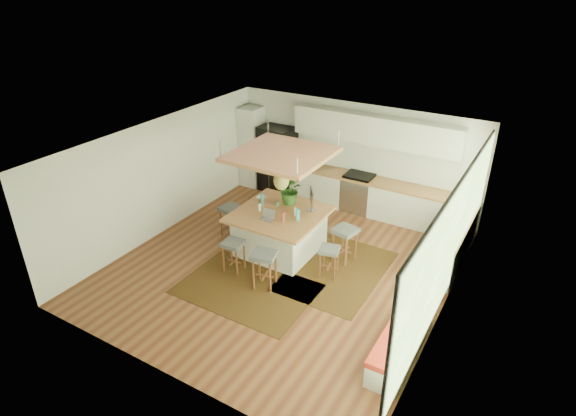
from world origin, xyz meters
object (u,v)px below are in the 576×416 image
Objects in this scene: fridge at (277,159)px; stool_left_side at (231,221)px; stool_right_front at (329,261)px; island_plant at (291,193)px; stool_near_left at (234,255)px; microwave at (305,158)px; island at (280,231)px; stool_near_right at (265,271)px; stool_right_back at (344,246)px; monitor at (312,200)px; laptop at (267,215)px.

fridge reaches higher than stool_left_side.
stool_left_side is (0.39, -2.71, -0.57)m from fridge.
island_plant is (-1.40, 0.85, 0.83)m from stool_right_front.
stool_left_side reaches higher than stool_near_left.
fridge reaches higher than stool_near_left.
microwave is 0.93× the size of island_plant.
island is at bearing 0.72° from stool_left_side.
island_plant reaches higher than stool_near_right.
fridge is at bearing 142.93° from stool_right_back.
microwave reaches higher than stool_near_right.
fridge is 2.41× the size of stool_near_right.
island_plant is at bearing 104.50° from stool_near_right.
stool_right_front is 1.22× the size of monitor.
stool_right_back is 1.78m from laptop.
stool_right_front is at bearing -92.15° from stool_right_back.
island is 1.38m from stool_near_right.
laptop is at bearing 119.31° from stool_near_right.
fridge reaches higher than island.
fridge is 3.95m from stool_right_back.
stool_left_side is (-0.92, 1.15, 0.00)m from stool_near_left.
island is 2.52× the size of stool_left_side.
microwave is (0.48, 2.67, 0.78)m from stool_left_side.
island is at bearing -166.46° from stool_right_back.
monitor is (-0.83, 0.78, 0.83)m from stool_right_front.
stool_left_side is at bearing 143.94° from stool_near_right.
stool_near_right is 1.33m from stool_right_front.
stool_right_front is at bearing -39.82° from microwave.
island is 6.11× the size of laptop.
stool_left_side is (-1.77, 1.29, 0.00)m from stool_near_right.
microwave reaches higher than stool_right_front.
stool_near_left is 2.26× the size of laptop.
stool_near_left is at bearing -63.90° from fridge.
island_plant is at bearing 21.82° from stool_left_side.
microwave reaches higher than stool_left_side.
microwave is at bearing 126.36° from stool_right_front.
microwave is at bearing 100.36° from laptop.
laptop reaches higher than stool_near_left.
laptop is (1.26, -0.39, 0.70)m from stool_left_side.
island_plant is (1.30, 0.52, 0.83)m from stool_left_side.
stool_right_back reaches higher than stool_right_front.
island reaches higher than stool_left_side.
stool_right_back is 1.66m from island_plant.
island_plant is (-0.47, 1.81, 0.83)m from stool_near_right.
fridge is at bearing 108.84° from stool_near_left.
stool_near_right is (0.85, -0.14, 0.00)m from stool_near_left.
monitor reaches higher than laptop.
stool_left_side is at bearing -86.45° from microwave.
laptop is at bearing -17.02° from stool_left_side.
microwave reaches higher than stool_right_back.
island is 0.71m from laptop.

